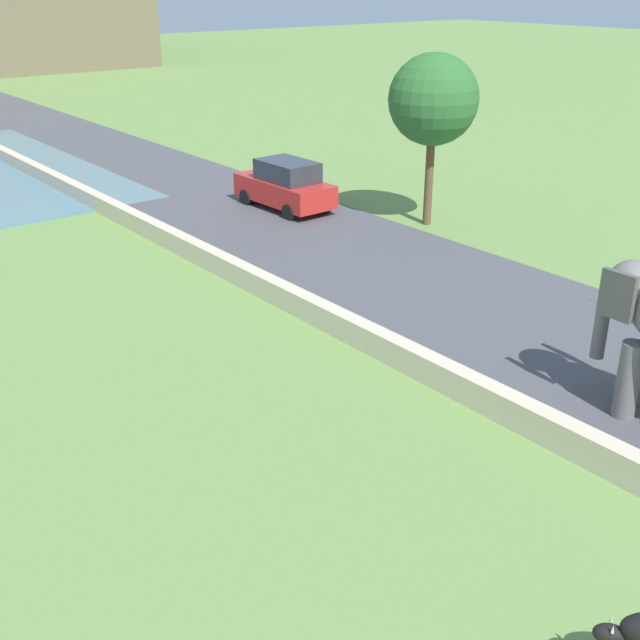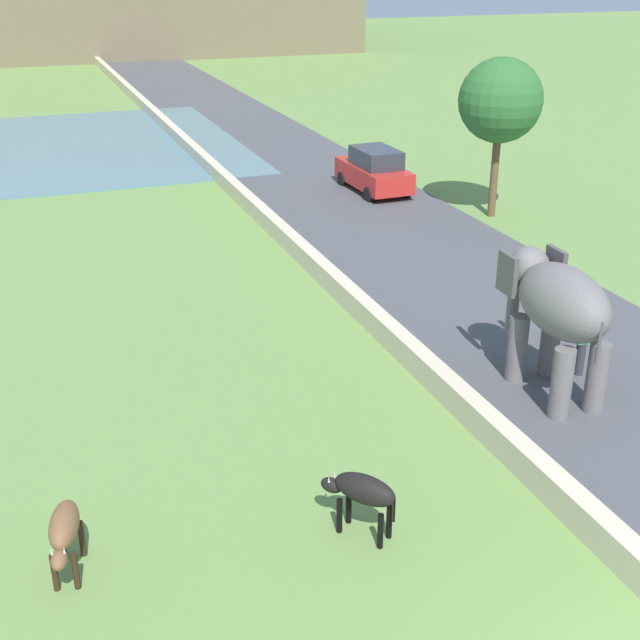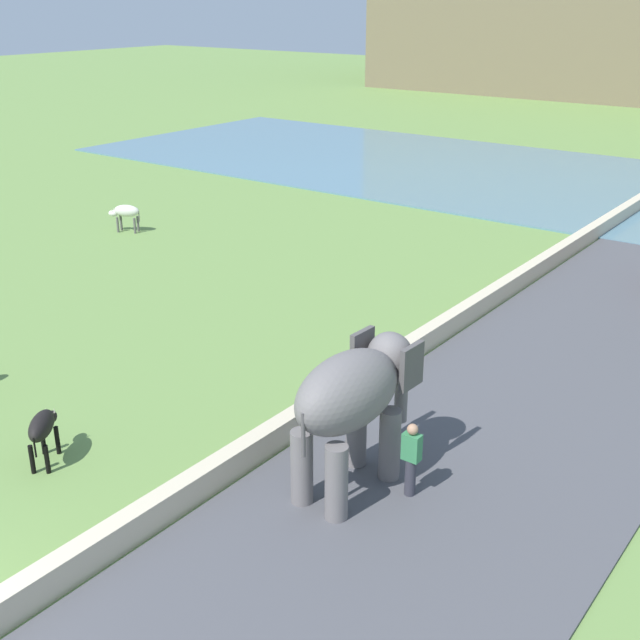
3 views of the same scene
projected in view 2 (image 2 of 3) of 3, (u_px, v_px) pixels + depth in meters
The scene contains 8 objects.
road_surface at pixel (384, 228), 29.39m from camera, with size 7.00×120.00×0.06m, color #4C4C51.
barrier_wall at pixel (300, 250), 26.35m from camera, with size 0.40×110.00×0.60m, color beige.
elephant at pixel (556, 307), 17.75m from camera, with size 1.50×3.49×2.99m.
person_beside_elephant at pixel (582, 342), 18.88m from camera, with size 0.36×0.22×1.63m.
car_red at pixel (374, 170), 33.40m from camera, with size 1.86×4.04×1.80m.
cow_brown at pixel (64, 530), 12.80m from camera, with size 0.67×1.42×1.15m.
cow_black at pixel (362, 492), 13.72m from camera, with size 1.12×1.30×1.15m.
tree_near at pixel (500, 101), 29.15m from camera, with size 2.93×2.93×5.62m.
Camera 2 is at (-6.95, -5.63, 8.94)m, focal length 47.23 mm.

